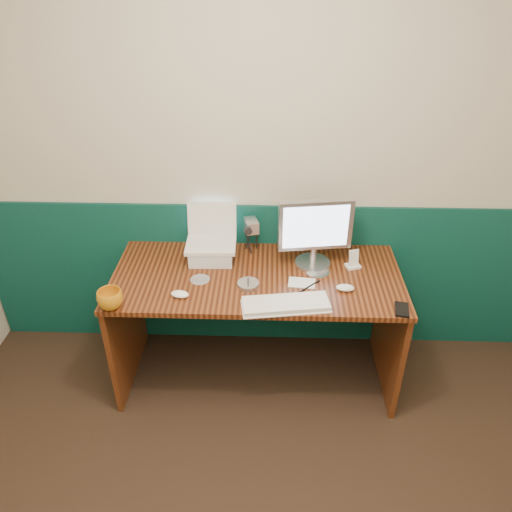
{
  "coord_description": "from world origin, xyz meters",
  "views": [
    {
      "loc": [
        0.07,
        -0.9,
        2.3
      ],
      "look_at": [
        -0.0,
        1.23,
        0.97
      ],
      "focal_mm": 35.0,
      "sensor_mm": 36.0,
      "label": 1
    }
  ],
  "objects_px": {
    "laptop": "(210,228)",
    "keyboard": "(286,305)",
    "monitor": "(315,233)",
    "camcorder": "(251,235)",
    "desk": "(257,328)",
    "mug": "(110,299)"
  },
  "relations": [
    {
      "from": "desk",
      "to": "keyboard",
      "type": "distance_m",
      "value": 0.5
    },
    {
      "from": "laptop",
      "to": "camcorder",
      "type": "bearing_deg",
      "value": 23.59
    },
    {
      "from": "laptop",
      "to": "monitor",
      "type": "relative_size",
      "value": 0.7
    },
    {
      "from": "laptop",
      "to": "desk",
      "type": "bearing_deg",
      "value": -32.63
    },
    {
      "from": "desk",
      "to": "laptop",
      "type": "distance_m",
      "value": 0.66
    },
    {
      "from": "desk",
      "to": "monitor",
      "type": "bearing_deg",
      "value": 21.53
    },
    {
      "from": "laptop",
      "to": "mug",
      "type": "relative_size",
      "value": 2.22
    },
    {
      "from": "keyboard",
      "to": "camcorder",
      "type": "xyz_separation_m",
      "value": [
        -0.2,
        0.54,
        0.09
      ]
    },
    {
      "from": "desk",
      "to": "monitor",
      "type": "xyz_separation_m",
      "value": [
        0.31,
        0.12,
        0.58
      ]
    },
    {
      "from": "desk",
      "to": "monitor",
      "type": "height_order",
      "value": "monitor"
    },
    {
      "from": "desk",
      "to": "laptop",
      "type": "xyz_separation_m",
      "value": [
        -0.27,
        0.16,
        0.58
      ]
    },
    {
      "from": "camcorder",
      "to": "desk",
      "type": "bearing_deg",
      "value": -95.92
    },
    {
      "from": "monitor",
      "to": "keyboard",
      "type": "distance_m",
      "value": 0.47
    },
    {
      "from": "desk",
      "to": "keyboard",
      "type": "relative_size",
      "value": 3.68
    },
    {
      "from": "monitor",
      "to": "mug",
      "type": "relative_size",
      "value": 3.19
    },
    {
      "from": "desk",
      "to": "keyboard",
      "type": "height_order",
      "value": "keyboard"
    },
    {
      "from": "laptop",
      "to": "keyboard",
      "type": "height_order",
      "value": "laptop"
    },
    {
      "from": "mug",
      "to": "laptop",
      "type": "bearing_deg",
      "value": 45.89
    },
    {
      "from": "desk",
      "to": "camcorder",
      "type": "bearing_deg",
      "value": 98.76
    },
    {
      "from": "laptop",
      "to": "keyboard",
      "type": "distance_m",
      "value": 0.64
    },
    {
      "from": "laptop",
      "to": "camcorder",
      "type": "xyz_separation_m",
      "value": [
        0.23,
        0.11,
        -0.1
      ]
    },
    {
      "from": "keyboard",
      "to": "mug",
      "type": "relative_size",
      "value": 3.41
    }
  ]
}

